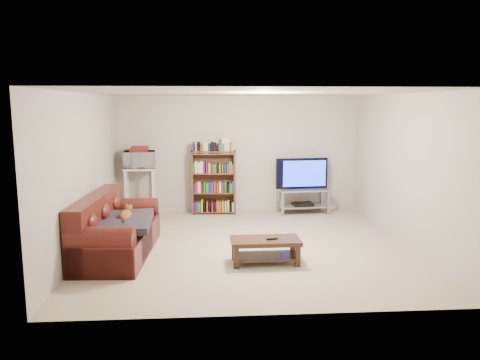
{
  "coord_description": "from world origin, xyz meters",
  "views": [
    {
      "loc": [
        -0.62,
        -7.17,
        2.22
      ],
      "look_at": [
        -0.1,
        0.4,
        1.0
      ],
      "focal_mm": 35.0,
      "sensor_mm": 36.0,
      "label": 1
    }
  ],
  "objects": [
    {
      "name": "bookshelf",
      "position": [
        -0.51,
        2.3,
        0.67
      ],
      "size": [
        0.91,
        0.32,
        1.3
      ],
      "rotation": [
        0.0,
        0.0,
        -0.05
      ],
      "color": "#552F1D",
      "rests_on": "floor"
    },
    {
      "name": "wall_left",
      "position": [
        -2.5,
        0.0,
        1.2
      ],
      "size": [
        0.0,
        5.0,
        5.0
      ],
      "primitive_type": "plane",
      "rotation": [
        1.57,
        0.0,
        1.57
      ],
      "color": "beige",
      "rests_on": "ground"
    },
    {
      "name": "blanket",
      "position": [
        -1.88,
        -0.46,
        0.53
      ],
      "size": [
        0.85,
        1.08,
        0.18
      ],
      "primitive_type": "cube",
      "rotation": [
        0.05,
        -0.04,
        0.03
      ],
      "color": "#2B2731",
      "rests_on": "sofa"
    },
    {
      "name": "wall_back",
      "position": [
        0.0,
        2.5,
        1.2
      ],
      "size": [
        5.0,
        0.0,
        5.0
      ],
      "primitive_type": "plane",
      "rotation": [
        1.57,
        0.0,
        0.0
      ],
      "color": "beige",
      "rests_on": "ground"
    },
    {
      "name": "coffee_table",
      "position": [
        0.17,
        -0.84,
        0.25
      ],
      "size": [
        0.98,
        0.5,
        0.35
      ],
      "rotation": [
        0.0,
        0.0,
        0.02
      ],
      "color": "#351E12",
      "rests_on": "floor"
    },
    {
      "name": "microwave_stand",
      "position": [
        -1.99,
        2.19,
        0.63
      ],
      "size": [
        0.64,
        0.48,
        0.98
      ],
      "rotation": [
        0.0,
        0.0,
        0.06
      ],
      "color": "silver",
      "rests_on": "floor"
    },
    {
      "name": "shelf_clutter",
      "position": [
        -0.41,
        2.31,
        1.41
      ],
      "size": [
        0.67,
        0.21,
        0.28
      ],
      "rotation": [
        0.0,
        0.0,
        -0.05
      ],
      "color": "silver",
      "rests_on": "bookshelf"
    },
    {
      "name": "floor",
      "position": [
        0.0,
        0.0,
        0.0
      ],
      "size": [
        5.0,
        5.0,
        0.0
      ],
      "primitive_type": "plane",
      "color": "beige",
      "rests_on": "ground"
    },
    {
      "name": "remote",
      "position": [
        0.26,
        -0.88,
        0.37
      ],
      "size": [
        0.16,
        0.07,
        0.02
      ],
      "primitive_type": "cube",
      "rotation": [
        0.0,
        0.0,
        0.17
      ],
      "color": "black",
      "rests_on": "coffee_table"
    },
    {
      "name": "microwave",
      "position": [
        -1.99,
        2.19,
        1.15
      ],
      "size": [
        0.63,
        0.45,
        0.33
      ],
      "primitive_type": "imported",
      "rotation": [
        0.0,
        0.0,
        0.06
      ],
      "color": "silver",
      "rests_on": "microwave_stand"
    },
    {
      "name": "ceiling",
      "position": [
        0.0,
        0.0,
        2.4
      ],
      "size": [
        5.0,
        5.0,
        0.0
      ],
      "primitive_type": "plane",
      "rotation": [
        3.14,
        0.0,
        0.0
      ],
      "color": "white",
      "rests_on": "ground"
    },
    {
      "name": "sofa",
      "position": [
        -2.05,
        -0.31,
        0.32
      ],
      "size": [
        1.02,
        2.15,
        0.9
      ],
      "rotation": [
        0.0,
        0.0,
        -0.05
      ],
      "color": "#4B1613",
      "rests_on": "floor"
    },
    {
      "name": "wall_front",
      "position": [
        0.0,
        -2.5,
        1.2
      ],
      "size": [
        5.0,
        0.0,
        5.0
      ],
      "primitive_type": "plane",
      "rotation": [
        -1.57,
        0.0,
        0.0
      ],
      "color": "beige",
      "rests_on": "ground"
    },
    {
      "name": "wall_right",
      "position": [
        2.5,
        0.0,
        1.2
      ],
      "size": [
        0.0,
        5.0,
        5.0
      ],
      "primitive_type": "plane",
      "rotation": [
        1.57,
        0.0,
        -1.57
      ],
      "color": "beige",
      "rests_on": "ground"
    },
    {
      "name": "game_boxes",
      "position": [
        -1.99,
        2.19,
        1.34
      ],
      "size": [
        0.38,
        0.33,
        0.05
      ],
      "primitive_type": "cube",
      "rotation": [
        0.0,
        0.0,
        0.06
      ],
      "color": "maroon",
      "rests_on": "microwave"
    },
    {
      "name": "tv_stand",
      "position": [
        1.32,
        2.2,
        0.34
      ],
      "size": [
        1.05,
        0.55,
        0.51
      ],
      "rotation": [
        0.0,
        0.0,
        0.09
      ],
      "color": "#999EA3",
      "rests_on": "floor"
    },
    {
      "name": "dvd_player",
      "position": [
        1.32,
        2.2,
        0.19
      ],
      "size": [
        0.43,
        0.32,
        0.06
      ],
      "primitive_type": "cube",
      "rotation": [
        0.0,
        0.0,
        0.09
      ],
      "color": "black",
      "rests_on": "tv_stand"
    },
    {
      "name": "cat",
      "position": [
        -1.87,
        -0.27,
        0.59
      ],
      "size": [
        0.26,
        0.59,
        0.17
      ],
      "primitive_type": null,
      "rotation": [
        0.0,
        0.0,
        -0.05
      ],
      "color": "brown",
      "rests_on": "sofa"
    },
    {
      "name": "television",
      "position": [
        1.32,
        2.2,
        0.82
      ],
      "size": [
        1.1,
        0.24,
        0.63
      ],
      "primitive_type": "imported",
      "rotation": [
        0.0,
        0.0,
        3.23
      ],
      "color": "black",
      "rests_on": "tv_stand"
    }
  ]
}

